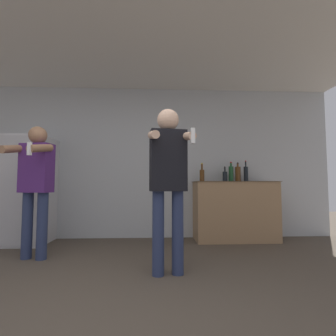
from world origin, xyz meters
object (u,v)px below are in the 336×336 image
object	(u,v)px
refrigerator	(25,190)
bottle_amber_bourbon	(246,174)
bottle_short_whiskey	(231,173)
person_man_side	(36,179)
bottle_red_label	(238,174)
bottle_green_wine	(225,176)
person_woman_foreground	(168,173)
bottle_tall_gin	(202,175)

from	to	relation	value
refrigerator	bottle_amber_bourbon	size ratio (longest dim) A/B	4.60
bottle_short_whiskey	person_man_side	distance (m)	2.88
bottle_amber_bourbon	person_man_side	size ratio (longest dim) A/B	0.22
bottle_short_whiskey	bottle_red_label	bearing A→B (deg)	-0.00
bottle_green_wine	bottle_red_label	world-z (taller)	bottle_red_label
person_man_side	bottle_red_label	bearing A→B (deg)	20.22
bottle_short_whiskey	person_woman_foreground	size ratio (longest dim) A/B	0.20
bottle_green_wine	bottle_tall_gin	distance (m)	0.38
bottle_amber_bourbon	person_man_side	bearing A→B (deg)	-160.63
refrigerator	bottle_short_whiskey	world-z (taller)	refrigerator
bottle_red_label	bottle_green_wine	bearing A→B (deg)	180.00
bottle_red_label	person_woman_foreground	xyz separation A→B (m)	(-1.24, -1.66, -0.08)
bottle_short_whiskey	bottle_tall_gin	size ratio (longest dim) A/B	1.08
bottle_green_wine	person_man_side	size ratio (longest dim) A/B	0.16
refrigerator	person_man_side	xyz separation A→B (m)	(0.55, -0.89, 0.14)
bottle_red_label	person_man_side	world-z (taller)	person_man_side
refrigerator	bottle_short_whiskey	distance (m)	3.26
bottle_tall_gin	person_man_side	distance (m)	2.44
bottle_red_label	bottle_short_whiskey	bearing A→B (deg)	180.00
bottle_green_wine	bottle_short_whiskey	xyz separation A→B (m)	(0.10, 0.00, 0.05)
bottle_green_wine	bottle_tall_gin	xyz separation A→B (m)	(-0.38, -0.00, 0.02)
refrigerator	person_woman_foreground	bearing A→B (deg)	-35.57
bottle_amber_bourbon	bottle_tall_gin	distance (m)	0.73
bottle_green_wine	bottle_tall_gin	world-z (taller)	bottle_tall_gin
bottle_green_wine	bottle_short_whiskey	bearing A→B (deg)	0.00
refrigerator	person_woman_foreground	world-z (taller)	person_woman_foreground
bottle_short_whiskey	bottle_tall_gin	bearing A→B (deg)	-180.00
refrigerator	bottle_tall_gin	size ratio (longest dim) A/B	5.26
bottle_green_wine	person_man_side	bearing A→B (deg)	-158.23
person_woman_foreground	person_man_side	bearing A→B (deg)	158.19
bottle_green_wine	person_woman_foreground	bearing A→B (deg)	-121.54
bottle_red_label	refrigerator	bearing A→B (deg)	-177.57
bottle_tall_gin	bottle_amber_bourbon	bearing A→B (deg)	0.00
bottle_short_whiskey	person_man_side	xyz separation A→B (m)	(-2.69, -1.03, -0.13)
bottle_green_wine	bottle_tall_gin	size ratio (longest dim) A/B	0.81
refrigerator	person_man_side	world-z (taller)	refrigerator
refrigerator	bottle_red_label	size ratio (longest dim) A/B	5.07
bottle_short_whiskey	bottle_amber_bourbon	distance (m)	0.25
refrigerator	bottle_tall_gin	bearing A→B (deg)	2.96
refrigerator	bottle_green_wine	world-z (taller)	refrigerator
bottle_amber_bourbon	bottle_red_label	distance (m)	0.13
refrigerator	bottle_green_wine	bearing A→B (deg)	2.60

